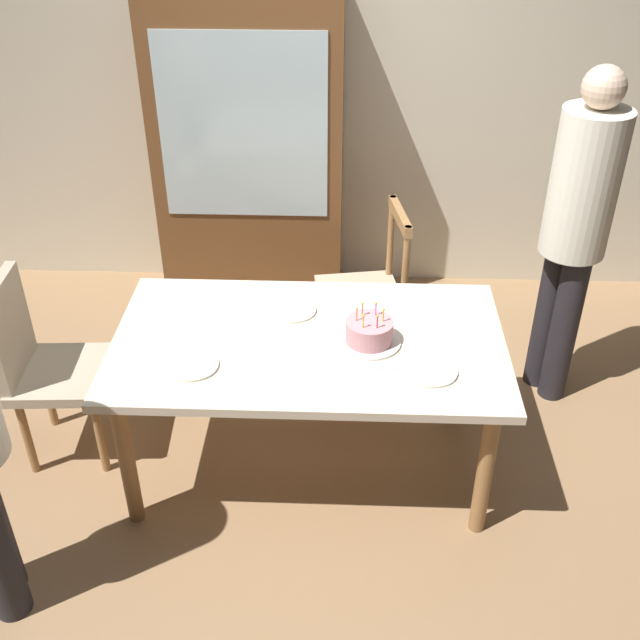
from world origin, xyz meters
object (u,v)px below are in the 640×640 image
at_px(plate_near_celebrant, 192,365).
at_px(chair_upholstered, 41,360).
at_px(birthday_cake, 369,333).
at_px(china_cabinet, 250,156).
at_px(chair_spindle_back, 365,295).
at_px(person_guest, 576,223).
at_px(plate_near_guest, 431,371).
at_px(plate_far_side, 292,310).
at_px(dining_table, 309,354).

bearing_deg(plate_near_celebrant, chair_upholstered, 160.30).
distance_m(birthday_cake, china_cabinet, 1.73).
height_order(chair_spindle_back, person_guest, person_guest).
distance_m(birthday_cake, plate_near_celebrant, 0.77).
distance_m(plate_near_guest, chair_spindle_back, 1.10).
distance_m(chair_spindle_back, china_cabinet, 1.13).
height_order(plate_far_side, chair_spindle_back, chair_spindle_back).
xyz_separation_m(dining_table, china_cabinet, (-0.43, 1.56, 0.30)).
bearing_deg(plate_far_side, birthday_cake, -34.44).
relative_size(dining_table, plate_near_celebrant, 7.82).
bearing_deg(plate_near_celebrant, plate_far_side, 48.79).
bearing_deg(person_guest, china_cabinet, 151.28).
distance_m(birthday_cake, person_guest, 1.21).
xyz_separation_m(plate_near_celebrant, chair_spindle_back, (0.74, 1.04, -0.28)).
height_order(plate_near_celebrant, chair_upholstered, chair_upholstered).
bearing_deg(plate_far_side, china_cabinet, 104.33).
bearing_deg(person_guest, chair_spindle_back, 169.52).
distance_m(plate_near_celebrant, plate_near_guest, 0.99).
distance_m(plate_far_side, chair_upholstered, 1.19).
bearing_deg(plate_near_celebrant, plate_near_guest, 0.00).
height_order(plate_near_celebrant, plate_far_side, same).
bearing_deg(birthday_cake, chair_upholstered, 177.14).
xyz_separation_m(chair_spindle_back, chair_upholstered, (-1.51, -0.76, 0.07)).
bearing_deg(person_guest, plate_near_guest, -131.20).
relative_size(person_guest, china_cabinet, 0.92).
bearing_deg(plate_far_side, chair_spindle_back, 59.59).
height_order(plate_near_celebrant, person_guest, person_guest).
distance_m(dining_table, chair_spindle_back, 0.88).
bearing_deg(china_cabinet, plate_near_guest, -62.05).
xyz_separation_m(birthday_cake, plate_near_celebrant, (-0.74, -0.20, -0.05)).
bearing_deg(china_cabinet, chair_spindle_back, -47.01).
relative_size(chair_upholstered, china_cabinet, 0.50).
xyz_separation_m(dining_table, plate_near_celebrant, (-0.47, -0.22, 0.09)).
bearing_deg(birthday_cake, person_guest, 33.05).
relative_size(plate_near_guest, chair_spindle_back, 0.23).
distance_m(plate_far_side, plate_near_guest, 0.75).
xyz_separation_m(plate_near_guest, chair_upholstered, (-1.77, 0.28, -0.20)).
bearing_deg(dining_table, plate_near_guest, -23.18).
height_order(birthday_cake, plate_near_guest, birthday_cake).
bearing_deg(chair_spindle_back, plate_near_guest, -76.32).
height_order(plate_far_side, plate_near_guest, same).
relative_size(chair_spindle_back, china_cabinet, 0.50).
bearing_deg(china_cabinet, plate_near_celebrant, -91.46).
bearing_deg(plate_far_side, person_guest, 16.93).
height_order(birthday_cake, china_cabinet, china_cabinet).
xyz_separation_m(chair_spindle_back, china_cabinet, (-0.69, 0.74, 0.49)).
distance_m(birthday_cake, plate_near_guest, 0.33).
height_order(plate_near_guest, china_cabinet, china_cabinet).
height_order(plate_near_celebrant, chair_spindle_back, chair_spindle_back).
bearing_deg(dining_table, birthday_cake, -4.03).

